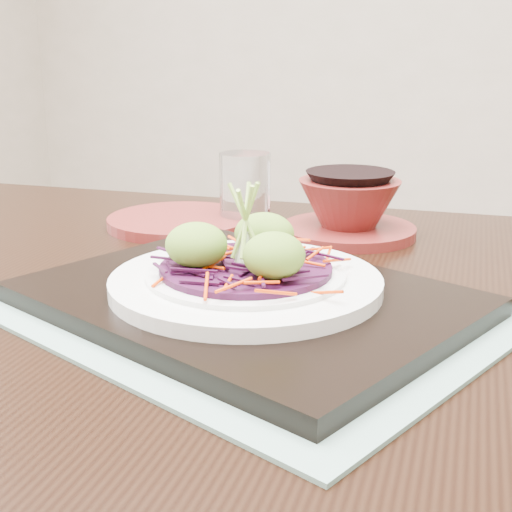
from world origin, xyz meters
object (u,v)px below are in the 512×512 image
at_px(serving_tray, 246,299).
at_px(terracotta_side_plate, 180,221).
at_px(white_plate, 246,281).
at_px(terracotta_bowl_set, 349,211).
at_px(dining_table, 267,389).
at_px(water_glass, 245,189).

distance_m(serving_tray, terracotta_side_plate, 0.32).
distance_m(white_plate, terracotta_bowl_set, 0.28).
bearing_deg(white_plate, dining_table, 93.07).
xyz_separation_m(serving_tray, terracotta_side_plate, (-0.21, 0.23, -0.01)).
height_order(serving_tray, terracotta_bowl_set, terracotta_bowl_set).
xyz_separation_m(water_glass, terracotta_bowl_set, (0.14, 0.01, -0.02)).
bearing_deg(white_plate, serving_tray, -123.69).
bearing_deg(white_plate, terracotta_bowl_set, 90.94).
xyz_separation_m(terracotta_side_plate, water_glass, (0.07, 0.05, 0.04)).
height_order(white_plate, terracotta_side_plate, white_plate).
height_order(white_plate, terracotta_bowl_set, terracotta_bowl_set).
height_order(dining_table, white_plate, white_plate).
bearing_deg(terracotta_side_plate, serving_tray, -47.51).
distance_m(terracotta_side_plate, water_glass, 0.09).
bearing_deg(dining_table, white_plate, -95.96).
xyz_separation_m(serving_tray, terracotta_bowl_set, (-0.00, 0.28, 0.02)).
xyz_separation_m(terracotta_side_plate, terracotta_bowl_set, (0.21, 0.05, 0.02)).
xyz_separation_m(dining_table, terracotta_side_plate, (-0.21, 0.18, 0.10)).
height_order(serving_tray, terracotta_side_plate, serving_tray).
relative_size(serving_tray, white_plate, 1.54).
bearing_deg(terracotta_side_plate, water_glass, 32.92).
xyz_separation_m(serving_tray, water_glass, (-0.14, 0.28, 0.03)).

